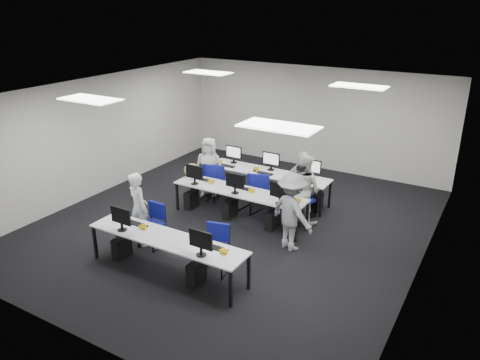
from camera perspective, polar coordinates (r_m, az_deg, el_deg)
The scene contains 23 objects.
room at distance 10.13m, azimuth -0.68°, elevation 2.36°, with size 9.00×9.02×3.00m.
ceiling_panels at distance 9.75m, azimuth -0.72°, elevation 10.65°, with size 5.20×4.60×0.02m.
desk_front at distance 8.66m, azimuth -8.96°, elevation -7.27°, with size 3.20×0.70×0.73m.
desk_mid at distance 10.58m, azimuth -0.10°, elevation -1.54°, with size 3.20×0.70×0.73m.
desk_back at distance 11.72m, azimuth 3.38°, elevation 0.75°, with size 3.20×0.70×0.73m.
equipment_front at distance 8.92m, azimuth -9.89°, elevation -8.82°, with size 2.51×0.41×1.19m.
equipment_mid at distance 10.78m, azimuth -1.03°, elevation -2.95°, with size 2.91×0.41×1.19m.
equipment_back at distance 11.77m, azimuth 4.22°, elevation -0.86°, with size 2.91×0.41×1.19m.
chair_0 at distance 9.84m, azimuth -10.60°, elevation -6.34°, with size 0.45×0.49×0.89m.
chair_1 at distance 8.80m, azimuth -3.02°, elevation -9.45°, with size 0.55×0.58×0.92m.
chair_2 at distance 11.82m, azimuth -3.85°, elevation -1.16°, with size 0.56×0.59×0.89m.
chair_3 at distance 11.21m, azimuth 1.19°, elevation -2.44°, with size 0.49×0.52×0.86m.
chair_4 at distance 10.78m, azimuth 5.60°, elevation -3.59°, with size 0.54×0.56×0.85m.
chair_5 at distance 11.85m, azimuth -2.72°, elevation -0.93°, with size 0.61×0.64×0.97m.
chair_6 at distance 11.31m, azimuth 2.54°, elevation -2.08°, with size 0.62×0.64×0.96m.
chair_7 at distance 10.98m, azimuth 7.79°, elevation -3.25°, with size 0.49×0.52×0.82m.
handbag at distance 11.40m, azimuth -5.88°, elevation 1.22°, with size 0.40×0.25×0.33m, color tan.
student_0 at distance 9.75m, azimuth -12.23°, elevation -3.46°, with size 0.57×0.37×1.56m, color silver.
student_1 at distance 10.57m, azimuth 7.72°, elevation -1.05°, with size 0.78×0.61×1.61m, color silver.
student_2 at distance 12.01m, azimuth -3.78°, elevation 1.64°, with size 0.74×0.48×1.51m, color silver.
student_3 at distance 10.75m, azimuth 7.51°, elevation -0.62°, with size 0.95×0.39×1.61m, color silver.
photographer at distance 9.38m, azimuth 6.36°, elevation -3.87°, with size 1.06×0.61×1.64m, color slate.
dslr_camera at distance 9.16m, azimuth 7.41°, elevation 1.39°, with size 0.14×0.18×0.10m, color black.
Camera 1 is at (4.97, -8.19, 4.78)m, focal length 35.00 mm.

